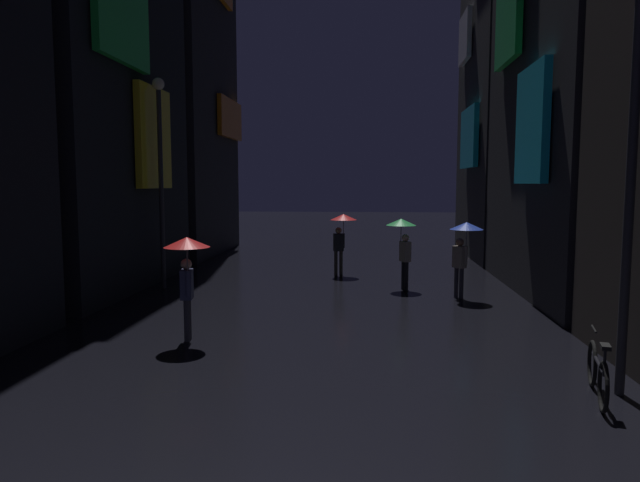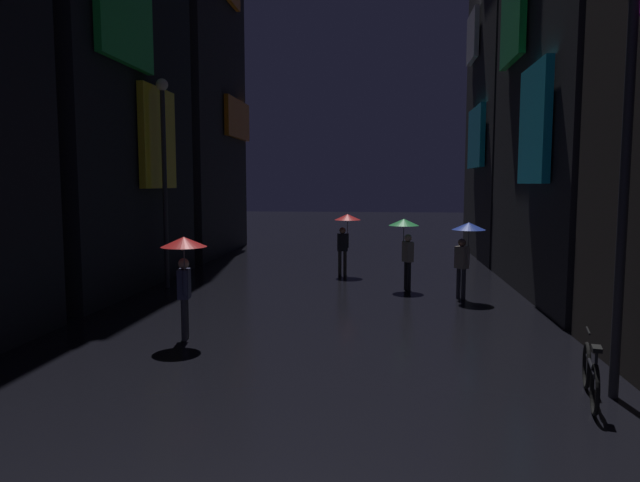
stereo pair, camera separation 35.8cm
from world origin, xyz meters
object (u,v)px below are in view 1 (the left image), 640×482
pedestrian_foreground_left_blue (464,239)px  pedestrian_near_crossing_red (342,227)px  bicycle_parked_at_storefront (598,373)px  streetlamp_right_near (633,139)px  streetlamp_left_far (160,160)px  pedestrian_foreground_right_red (187,259)px  pedestrian_midstreet_centre_green (402,234)px

pedestrian_foreground_left_blue → pedestrian_near_crossing_red: bearing=133.1°
pedestrian_foreground_left_blue → bicycle_parked_at_storefront: size_ratio=1.19×
streetlamp_right_near → streetlamp_left_far: (-10.00, 7.97, 0.04)m
pedestrian_near_crossing_red → streetlamp_left_far: streetlamp_left_far is taller
pedestrian_near_crossing_red → pedestrian_foreground_left_blue: bearing=-46.9°
pedestrian_foreground_left_blue → streetlamp_right_near: 7.51m
pedestrian_near_crossing_red → pedestrian_foreground_right_red: 9.04m
pedestrian_foreground_left_blue → pedestrian_foreground_right_red: (-6.19, -4.87, 0.00)m
pedestrian_foreground_left_blue → pedestrian_foreground_right_red: size_ratio=1.00×
pedestrian_midstreet_centre_green → streetlamp_right_near: streetlamp_right_near is taller
streetlamp_right_near → streetlamp_left_far: streetlamp_left_far is taller
pedestrian_foreground_right_red → bicycle_parked_at_storefront: size_ratio=1.19×
pedestrian_foreground_right_red → streetlamp_left_far: 6.67m
pedestrian_near_crossing_red → bicycle_parked_at_storefront: size_ratio=1.19×
pedestrian_midstreet_centre_green → streetlamp_left_far: streetlamp_left_far is taller
bicycle_parked_at_storefront → streetlamp_right_near: 3.45m
pedestrian_foreground_left_blue → streetlamp_left_far: size_ratio=0.34×
streetlamp_right_near → pedestrian_foreground_right_red: bearing=163.2°
pedestrian_foreground_left_blue → pedestrian_near_crossing_red: same height
pedestrian_foreground_right_red → pedestrian_midstreet_centre_green: same height
pedestrian_midstreet_centre_green → streetlamp_left_far: bearing=-176.4°
pedestrian_foreground_left_blue → bicycle_parked_at_storefront: (0.78, -7.30, -1.28)m
pedestrian_near_crossing_red → streetlamp_right_near: size_ratio=0.34×
pedestrian_foreground_right_red → pedestrian_midstreet_centre_green: bearing=53.5°
streetlamp_left_far → bicycle_parked_at_storefront: bearing=-40.4°
streetlamp_right_near → pedestrian_foreground_left_blue: bearing=99.5°
pedestrian_near_crossing_red → pedestrian_foreground_right_red: (-2.66, -8.64, 0.00)m
pedestrian_midstreet_centre_green → pedestrian_near_crossing_red: bearing=128.2°
pedestrian_near_crossing_red → bicycle_parked_at_storefront: (4.31, -11.07, -1.28)m
pedestrian_midstreet_centre_green → streetlamp_right_near: size_ratio=0.34×
pedestrian_near_crossing_red → streetlamp_left_far: 6.41m
pedestrian_foreground_left_blue → streetlamp_right_near: size_ratio=0.34×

